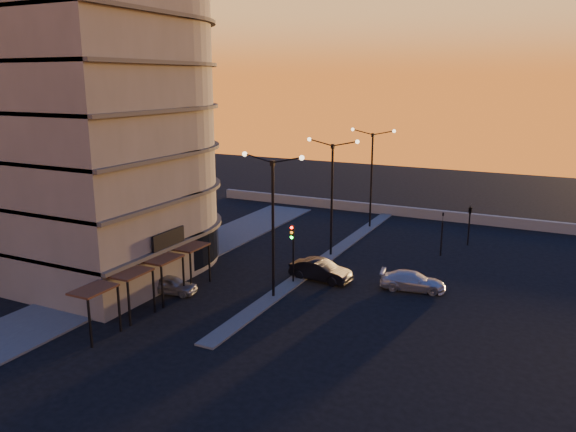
# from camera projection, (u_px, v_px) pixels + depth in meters

# --- Properties ---
(ground) EXTENTS (120.00, 120.00, 0.00)m
(ground) POSITION_uv_depth(u_px,v_px,m) (273.00, 297.00, 36.92)
(ground) COLOR black
(ground) RESTS_ON ground
(sidewalk_west) EXTENTS (5.00, 40.00, 0.12)m
(sidewalk_west) POSITION_uv_depth(u_px,v_px,m) (181.00, 258.00, 44.92)
(sidewalk_west) COLOR #4E4D4B
(sidewalk_west) RESTS_ON ground
(median) EXTENTS (1.20, 36.00, 0.12)m
(median) POSITION_uv_depth(u_px,v_px,m) (331.00, 255.00, 45.61)
(median) COLOR #4E4D4B
(median) RESTS_ON ground
(parapet) EXTENTS (44.00, 0.50, 1.00)m
(parapet) POSITION_uv_depth(u_px,v_px,m) (406.00, 212.00, 58.57)
(parapet) COLOR slate
(parapet) RESTS_ON ground
(building) EXTENTS (14.35, 17.08, 25.00)m
(building) POSITION_uv_depth(u_px,v_px,m) (100.00, 109.00, 40.16)
(building) COLOR #646058
(building) RESTS_ON ground
(streetlamp_near) EXTENTS (4.32, 0.32, 9.51)m
(streetlamp_near) POSITION_uv_depth(u_px,v_px,m) (273.00, 215.00, 35.59)
(streetlamp_near) COLOR black
(streetlamp_near) RESTS_ON ground
(streetlamp_mid) EXTENTS (4.32, 0.32, 9.51)m
(streetlamp_mid) POSITION_uv_depth(u_px,v_px,m) (332.00, 188.00, 44.30)
(streetlamp_mid) COLOR black
(streetlamp_mid) RESTS_ON ground
(streetlamp_far) EXTENTS (4.32, 0.32, 9.51)m
(streetlamp_far) POSITION_uv_depth(u_px,v_px,m) (372.00, 170.00, 53.00)
(streetlamp_far) COLOR black
(streetlamp_far) RESTS_ON ground
(traffic_light_main) EXTENTS (0.28, 0.44, 4.25)m
(traffic_light_main) POSITION_uv_depth(u_px,v_px,m) (293.00, 244.00, 38.73)
(traffic_light_main) COLOR black
(traffic_light_main) RESTS_ON ground
(signal_east_a) EXTENTS (0.13, 0.16, 3.60)m
(signal_east_a) POSITION_uv_depth(u_px,v_px,m) (442.00, 233.00, 45.20)
(signal_east_a) COLOR black
(signal_east_a) RESTS_ON ground
(signal_east_b) EXTENTS (0.42, 1.99, 3.60)m
(signal_east_b) POSITION_uv_depth(u_px,v_px,m) (470.00, 210.00, 47.76)
(signal_east_b) COLOR black
(signal_east_b) RESTS_ON ground
(car_hatchback) EXTENTS (3.78, 2.07, 1.22)m
(car_hatchback) POSITION_uv_depth(u_px,v_px,m) (171.00, 285.00, 37.50)
(car_hatchback) COLOR #94969A
(car_hatchback) RESTS_ON ground
(car_sedan) EXTENTS (4.60, 1.95, 1.48)m
(car_sedan) POSITION_uv_depth(u_px,v_px,m) (321.00, 270.00, 39.90)
(car_sedan) COLOR black
(car_sedan) RESTS_ON ground
(car_wagon) EXTENTS (4.60, 2.51, 1.26)m
(car_wagon) POSITION_uv_depth(u_px,v_px,m) (413.00, 281.00, 38.09)
(car_wagon) COLOR #B8BAC0
(car_wagon) RESTS_ON ground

